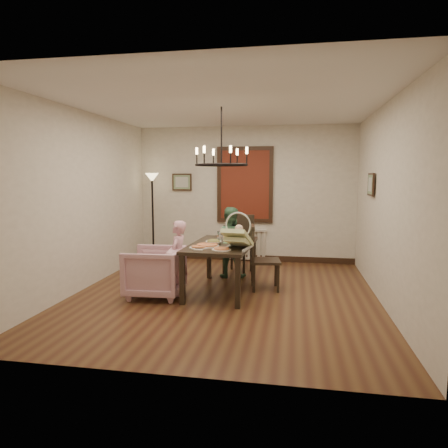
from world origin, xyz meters
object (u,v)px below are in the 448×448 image
(armchair, at_px, (155,272))
(elderly_woman, at_px, (178,264))
(seated_man, at_px, (229,248))
(chair_far, at_px, (238,244))
(drinking_glass, at_px, (221,239))
(chair_right, at_px, (265,257))
(dining_table, at_px, (222,249))
(floor_lamp, at_px, (153,218))
(baby_bouncer, at_px, (238,236))

(armchair, relative_size, elderly_woman, 0.87)
(elderly_woman, height_order, seated_man, seated_man)
(chair_far, height_order, elderly_woman, chair_far)
(armchair, bearing_deg, drinking_glass, 109.38)
(chair_far, bearing_deg, chair_right, -46.76)
(chair_far, xyz_separation_m, seated_man, (-0.10, -0.33, -0.02))
(chair_far, relative_size, armchair, 1.33)
(dining_table, height_order, seated_man, seated_man)
(chair_far, height_order, drinking_glass, chair_far)
(chair_far, height_order, armchair, chair_far)
(dining_table, distance_m, drinking_glass, 0.16)
(chair_far, bearing_deg, armchair, -109.03)
(floor_lamp, bearing_deg, chair_right, -35.02)
(chair_far, bearing_deg, dining_table, -80.88)
(chair_right, distance_m, drinking_glass, 0.78)
(dining_table, xyz_separation_m, chair_right, (0.66, 0.23, -0.15))
(armchair, relative_size, baby_bouncer, 1.47)
(dining_table, relative_size, elderly_woman, 1.76)
(dining_table, bearing_deg, seated_man, 93.91)
(dining_table, xyz_separation_m, chair_far, (0.08, 1.22, -0.13))
(dining_table, distance_m, elderly_woman, 0.71)
(elderly_woman, bearing_deg, chair_right, 114.12)
(armchair, height_order, floor_lamp, floor_lamp)
(dining_table, distance_m, chair_right, 0.72)
(elderly_woman, bearing_deg, armchair, -66.20)
(dining_table, xyz_separation_m, drinking_glass, (-0.00, -0.03, 0.16))
(elderly_woman, distance_m, baby_bouncer, 1.04)
(chair_far, xyz_separation_m, baby_bouncer, (0.23, -1.62, 0.39))
(chair_right, bearing_deg, baby_bouncer, 142.31)
(chair_right, height_order, armchair, chair_right)
(elderly_woman, xyz_separation_m, drinking_glass, (0.61, 0.25, 0.36))
(floor_lamp, bearing_deg, baby_bouncer, -48.08)
(seated_man, bearing_deg, chair_right, 133.33)
(armchair, bearing_deg, dining_table, 111.01)
(chair_far, relative_size, floor_lamp, 0.60)
(elderly_woman, relative_size, seated_man, 0.90)
(dining_table, relative_size, seated_man, 1.59)
(armchair, relative_size, drinking_glass, 5.79)
(dining_table, height_order, chair_right, chair_right)
(armchair, distance_m, seated_man, 1.60)
(dining_table, height_order, baby_bouncer, baby_bouncer)
(chair_right, height_order, drinking_glass, chair_right)
(seated_man, bearing_deg, floor_lamp, -33.58)
(dining_table, bearing_deg, elderly_woman, -152.79)
(dining_table, xyz_separation_m, elderly_woman, (-0.62, -0.29, -0.20))
(chair_far, relative_size, elderly_woman, 1.16)
(baby_bouncer, bearing_deg, elderly_woman, -177.70)
(armchair, xyz_separation_m, elderly_woman, (0.32, 0.13, 0.10))
(seated_man, bearing_deg, armchair, 52.45)
(chair_right, xyz_separation_m, baby_bouncer, (-0.35, -0.63, 0.42))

